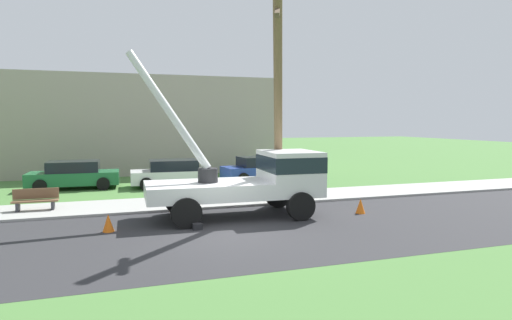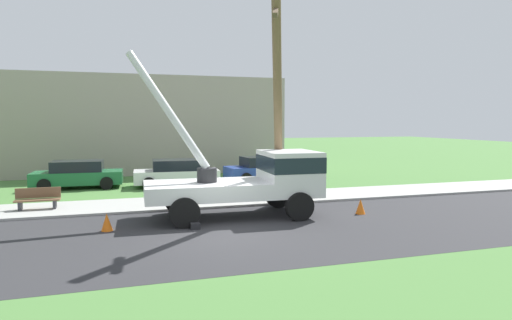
{
  "view_description": "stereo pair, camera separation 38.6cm",
  "coord_description": "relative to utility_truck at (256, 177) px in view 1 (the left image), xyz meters",
  "views": [
    {
      "loc": [
        -3.31,
        -12.84,
        3.45
      ],
      "look_at": [
        2.05,
        3.31,
        1.94
      ],
      "focal_mm": 30.61,
      "sensor_mm": 36.0,
      "label": 1
    },
    {
      "loc": [
        -2.95,
        -12.96,
        3.45
      ],
      "look_at": [
        2.05,
        3.31,
        1.94
      ],
      "focal_mm": 30.61,
      "sensor_mm": 36.0,
      "label": 2
    }
  ],
  "objects": [
    {
      "name": "park_bench",
      "position": [
        -7.77,
        3.14,
        -0.95
      ],
      "size": [
        1.6,
        0.45,
        0.9
      ],
      "color": "brown",
      "rests_on": "ground"
    },
    {
      "name": "parked_sedan_white",
      "position": [
        -1.89,
        8.17,
        -0.7
      ],
      "size": [
        4.47,
        2.13,
        1.42
      ],
      "color": "silver",
      "rests_on": "ground"
    },
    {
      "name": "ground_plane",
      "position": [
        -1.67,
        9.87,
        -1.41
      ],
      "size": [
        120.0,
        120.0,
        0.0
      ],
      "primitive_type": "plane",
      "color": "#477538"
    },
    {
      "name": "parked_sedan_green",
      "position": [
        -6.85,
        9.03,
        -0.7
      ],
      "size": [
        4.46,
        2.12,
        1.42
      ],
      "color": "#1E6638",
      "rests_on": "ground"
    },
    {
      "name": "lowrise_building_backdrop",
      "position": [
        -2.84,
        16.28,
        1.79
      ],
      "size": [
        18.0,
        6.0,
        6.4
      ],
      "primitive_type": "cube",
      "color": "#A5998C",
      "rests_on": "ground"
    },
    {
      "name": "traffic_cone_ahead",
      "position": [
        3.82,
        -0.9,
        -1.13
      ],
      "size": [
        0.36,
        0.36,
        0.56
      ],
      "primitive_type": "cone",
      "color": "orange",
      "rests_on": "ground"
    },
    {
      "name": "road_asphalt",
      "position": [
        -1.67,
        -2.13,
        -1.4
      ],
      "size": [
        80.0,
        7.48,
        0.01
      ],
      "primitive_type": "cube",
      "color": "#2B2B2D",
      "rests_on": "ground"
    },
    {
      "name": "utility_truck",
      "position": [
        0.0,
        0.0,
        0.0
      ],
      "size": [
        6.76,
        3.21,
        5.98
      ],
      "color": "silver",
      "rests_on": "ground"
    },
    {
      "name": "parked_sedan_blue",
      "position": [
        3.19,
        8.77,
        -0.7
      ],
      "size": [
        4.56,
        2.3,
        1.42
      ],
      "color": "#263F99",
      "rests_on": "ground"
    },
    {
      "name": "traffic_cone_behind",
      "position": [
        -5.14,
        -0.79,
        -1.13
      ],
      "size": [
        0.36,
        0.36,
        0.56
      ],
      "primitive_type": "cone",
      "color": "orange",
      "rests_on": "ground"
    },
    {
      "name": "sidewalk_strip",
      "position": [
        -1.67,
        3.08,
        -1.36
      ],
      "size": [
        80.0,
        2.93,
        0.1
      ],
      "primitive_type": "cube",
      "color": "#9E9E99",
      "rests_on": "ground"
    },
    {
      "name": "leaning_utility_pole",
      "position": [
        0.96,
        0.3,
        2.82
      ],
      "size": [
        1.88,
        4.1,
        8.29
      ],
      "color": "brown",
      "rests_on": "ground"
    }
  ]
}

